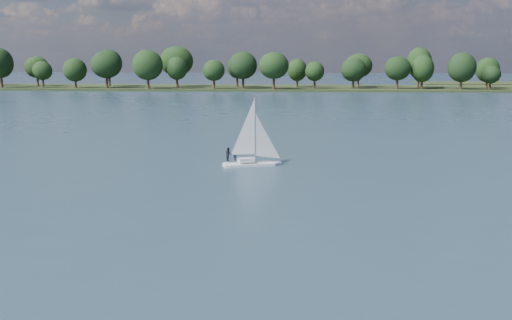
% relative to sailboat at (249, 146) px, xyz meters
% --- Properties ---
extents(ground, '(700.00, 700.00, 0.00)m').
position_rel_sailboat_xyz_m(ground, '(11.57, 49.83, -2.25)').
color(ground, '#233342').
rests_on(ground, ground).
extents(far_shore, '(660.00, 40.00, 1.50)m').
position_rel_sailboat_xyz_m(far_shore, '(11.57, 161.83, -2.25)').
color(far_shore, black).
rests_on(far_shore, ground).
extents(sailboat, '(6.35, 3.56, 8.06)m').
position_rel_sailboat_xyz_m(sailboat, '(0.00, 0.00, 0.00)').
color(sailboat, silver).
rests_on(sailboat, ground).
extents(treeline, '(562.85, 73.90, 18.52)m').
position_rel_sailboat_xyz_m(treeline, '(-7.04, 157.61, 5.86)').
color(treeline, black).
rests_on(treeline, ground).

